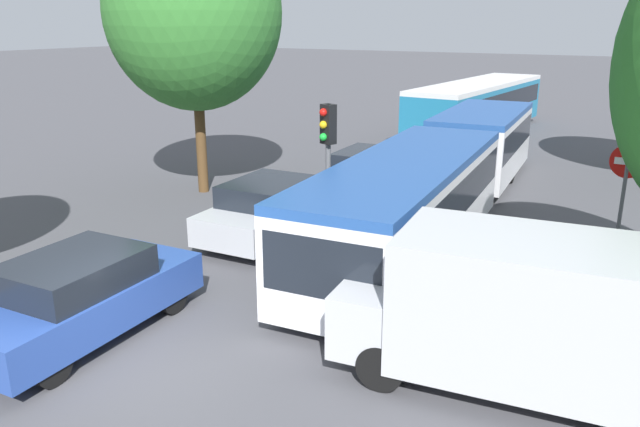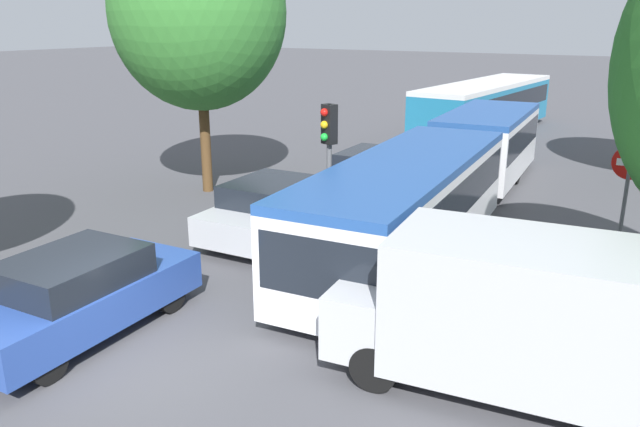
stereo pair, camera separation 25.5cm
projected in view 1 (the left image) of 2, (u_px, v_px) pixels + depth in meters
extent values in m
plane|color=#47474C|center=(145.00, 370.00, 9.69)|extent=(200.00, 200.00, 0.00)
cube|color=silver|center=(405.00, 210.00, 13.75)|extent=(3.07, 8.98, 1.90)
cube|color=black|center=(406.00, 195.00, 13.64)|extent=(3.07, 8.63, 0.84)
cube|color=#234C93|center=(407.00, 163.00, 13.44)|extent=(3.07, 8.98, 0.19)
cube|color=silver|center=(481.00, 145.00, 20.97)|extent=(2.85, 6.21, 1.90)
cube|color=black|center=(482.00, 134.00, 20.87)|extent=(2.85, 5.97, 0.84)
cube|color=#234C93|center=(484.00, 113.00, 20.66)|extent=(2.85, 6.21, 0.19)
cylinder|color=black|center=(457.00, 165.00, 17.96)|extent=(1.82, 1.07, 1.75)
cube|color=black|center=(321.00, 268.00, 9.90)|extent=(2.08, 0.26, 1.02)
cylinder|color=black|center=(408.00, 298.00, 11.12)|extent=(0.35, 0.95, 0.93)
cylinder|color=black|center=(308.00, 279.00, 11.93)|extent=(0.35, 0.95, 0.93)
cylinder|color=black|center=(475.00, 213.00, 16.00)|extent=(0.35, 0.95, 0.93)
cylinder|color=black|center=(401.00, 204.00, 16.81)|extent=(0.35, 0.95, 0.93)
cylinder|color=black|center=(510.00, 169.00, 20.78)|extent=(0.35, 0.95, 0.93)
cylinder|color=black|center=(451.00, 163.00, 21.59)|extent=(0.35, 0.95, 0.93)
cube|color=teal|center=(478.00, 107.00, 29.49)|extent=(3.34, 11.52, 1.98)
cube|color=black|center=(478.00, 100.00, 29.38)|extent=(3.32, 10.95, 0.83)
cube|color=silver|center=(479.00, 84.00, 29.16)|extent=(3.34, 11.52, 0.20)
cylinder|color=black|center=(483.00, 113.00, 33.25)|extent=(0.37, 1.01, 0.99)
cylinder|color=black|center=(522.00, 116.00, 32.12)|extent=(0.37, 1.01, 0.99)
cylinder|color=black|center=(426.00, 132.00, 27.58)|extent=(0.37, 1.01, 0.99)
cylinder|color=black|center=(471.00, 136.00, 26.45)|extent=(0.37, 1.01, 0.99)
cube|color=#284799|center=(83.00, 303.00, 10.60)|extent=(1.99, 4.32, 0.69)
cube|color=black|center=(74.00, 272.00, 10.34)|extent=(1.75, 2.29, 0.53)
cylinder|color=black|center=(111.00, 281.00, 12.17)|extent=(0.25, 0.66, 0.65)
cylinder|color=black|center=(172.00, 296.00, 11.51)|extent=(0.25, 0.66, 0.65)
cylinder|color=black|center=(51.00, 365.00, 9.21)|extent=(0.25, 0.66, 0.65)
cube|color=#B7BABF|center=(270.00, 214.00, 15.51)|extent=(1.97, 4.29, 0.68)
cube|color=black|center=(267.00, 191.00, 15.24)|extent=(1.74, 2.28, 0.52)
cylinder|color=black|center=(273.00, 207.00, 17.07)|extent=(0.25, 0.65, 0.64)
cylinder|color=black|center=(321.00, 214.00, 16.41)|extent=(0.25, 0.65, 0.64)
cylinder|color=black|center=(213.00, 236.00, 14.77)|extent=(0.25, 0.65, 0.64)
cylinder|color=black|center=(267.00, 246.00, 14.12)|extent=(0.25, 0.65, 0.64)
cube|color=navy|center=(368.00, 176.00, 19.29)|extent=(1.91, 4.15, 0.66)
cube|color=black|center=(367.00, 159.00, 19.03)|extent=(1.68, 2.20, 0.50)
cylinder|color=black|center=(363.00, 174.00, 20.79)|extent=(0.24, 0.63, 0.62)
cylinder|color=black|center=(404.00, 178.00, 20.16)|extent=(0.24, 0.63, 0.62)
cylinder|color=black|center=(328.00, 192.00, 18.58)|extent=(0.24, 0.63, 0.62)
cylinder|color=black|center=(373.00, 198.00, 17.94)|extent=(0.24, 0.63, 0.62)
cube|color=#B7BABF|center=(544.00, 309.00, 8.77)|extent=(4.30, 2.45, 2.00)
cube|color=#B7BABF|center=(374.00, 309.00, 9.85)|extent=(1.11, 1.99, 1.00)
cylinder|color=black|center=(381.00, 367.00, 9.10)|extent=(0.74, 0.32, 0.72)
cylinder|color=black|center=(412.00, 318.00, 10.58)|extent=(0.74, 0.32, 0.72)
cylinder|color=black|center=(631.00, 422.00, 7.86)|extent=(0.74, 0.32, 0.72)
cylinder|color=black|center=(626.00, 358.00, 9.33)|extent=(0.74, 0.32, 0.72)
cylinder|color=#56595E|center=(328.00, 178.00, 14.51)|extent=(0.12, 0.12, 3.40)
cube|color=black|center=(328.00, 124.00, 14.14)|extent=(0.38, 0.33, 0.90)
sphere|color=red|center=(323.00, 112.00, 13.96)|extent=(0.18, 0.18, 0.18)
sphere|color=#EAAD14|center=(323.00, 125.00, 14.04)|extent=(0.18, 0.18, 0.18)
sphere|color=green|center=(323.00, 137.00, 14.13)|extent=(0.18, 0.18, 0.18)
cylinder|color=#56595E|center=(619.00, 221.00, 13.00)|extent=(0.08, 0.08, 2.40)
cylinder|color=red|center=(628.00, 161.00, 12.62)|extent=(0.70, 0.03, 0.70)
cube|color=white|center=(628.00, 162.00, 12.60)|extent=(0.50, 0.04, 0.14)
cylinder|color=#51381E|center=(201.00, 140.00, 19.35)|extent=(0.32, 0.32, 3.29)
ellipsoid|color=#33752D|center=(194.00, 12.00, 18.22)|extent=(5.18, 5.18, 5.76)
ellipsoid|color=#3D7F38|center=(194.00, 42.00, 18.97)|extent=(3.11, 3.11, 3.17)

